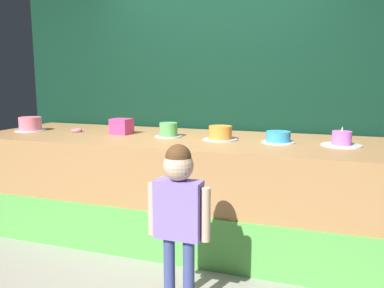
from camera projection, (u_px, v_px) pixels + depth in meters
name	position (u px, v px, depth m)	size (l,w,h in m)	color
ground_plane	(169.00, 263.00, 3.25)	(12.00, 12.00, 0.00)	gray
stage_platform	(194.00, 188.00, 3.76)	(4.18, 1.29, 0.94)	#B27F4C
curtain_backdrop	(216.00, 82.00, 4.29)	(4.68, 0.08, 2.87)	black
child_figure	(179.00, 204.00, 2.52)	(0.42, 0.19, 1.08)	#3F4C8C
pink_box	(122.00, 126.00, 3.94)	(0.18, 0.17, 0.15)	#F03E85
donut	(77.00, 130.00, 4.09)	(0.11, 0.11, 0.03)	pink
cake_far_left	(30.00, 124.00, 4.17)	(0.31, 0.31, 0.14)	silver
cake_left	(168.00, 130.00, 3.76)	(0.26, 0.26, 0.13)	silver
cake_center_left	(220.00, 133.00, 3.57)	(0.31, 0.31, 0.13)	silver
cake_center_right	(278.00, 137.00, 3.42)	(0.28, 0.28, 0.10)	white
cake_right	(342.00, 140.00, 3.26)	(0.32, 0.32, 0.16)	white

